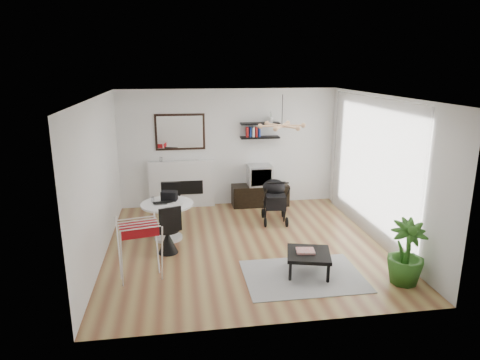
{
  "coord_description": "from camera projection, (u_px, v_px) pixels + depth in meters",
  "views": [
    {
      "loc": [
        -1.2,
        -7.18,
        3.21
      ],
      "look_at": [
        -0.05,
        0.4,
        1.14
      ],
      "focal_mm": 32.0,
      "sensor_mm": 36.0,
      "label": 1
    }
  ],
  "objects": [
    {
      "name": "floor",
      "position": [
        246.0,
        245.0,
        7.86
      ],
      "size": [
        5.0,
        5.0,
        0.0
      ],
      "primitive_type": "plane",
      "color": "brown",
      "rests_on": "ground"
    },
    {
      "name": "newspaper",
      "position": [
        175.0,
        205.0,
        7.86
      ],
      "size": [
        0.36,
        0.32,
        0.01
      ],
      "primitive_type": "cube",
      "rotation": [
        0.0,
        0.0,
        -0.26
      ],
      "color": "silver",
      "rests_on": "dining_table"
    },
    {
      "name": "stroller",
      "position": [
        275.0,
        202.0,
        9.0
      ],
      "size": [
        0.57,
        0.84,
        0.99
      ],
      "rotation": [
        0.0,
        0.0,
        -0.11
      ],
      "color": "black",
      "rests_on": "floor"
    },
    {
      "name": "laptop",
      "position": [
        163.0,
        204.0,
        7.91
      ],
      "size": [
        0.4,
        0.3,
        0.03
      ],
      "primitive_type": "imported",
      "rotation": [
        0.0,
        0.0,
        0.22
      ],
      "color": "black",
      "rests_on": "dining_table"
    },
    {
      "name": "wall_right",
      "position": [
        380.0,
        169.0,
        7.87
      ],
      "size": [
        0.0,
        5.0,
        5.0
      ],
      "primitive_type": "plane",
      "rotation": [
        1.57,
        0.0,
        -1.57
      ],
      "color": "white",
      "rests_on": "floor"
    },
    {
      "name": "tv_console",
      "position": [
        260.0,
        195.0,
        10.06
      ],
      "size": [
        1.32,
        0.46,
        0.49
      ],
      "primitive_type": "cube",
      "color": "black",
      "rests_on": "floor"
    },
    {
      "name": "chair_far",
      "position": [
        172.0,
        213.0,
        8.71
      ],
      "size": [
        0.43,
        0.43,
        0.89
      ],
      "rotation": [
        0.0,
        0.0,
        -0.01
      ],
      "color": "black",
      "rests_on": "floor"
    },
    {
      "name": "coffee_table",
      "position": [
        309.0,
        255.0,
        6.73
      ],
      "size": [
        0.82,
        0.82,
        0.34
      ],
      "rotation": [
        0.0,
        0.0,
        -0.26
      ],
      "color": "black",
      "rests_on": "rug"
    },
    {
      "name": "shelf_upper",
      "position": [
        260.0,
        123.0,
        9.73
      ],
      "size": [
        0.9,
        0.25,
        0.04
      ],
      "primitive_type": "cube",
      "color": "black",
      "rests_on": "wall_back"
    },
    {
      "name": "rug",
      "position": [
        303.0,
        276.0,
        6.71
      ],
      "size": [
        1.84,
        1.33,
        0.01
      ],
      "primitive_type": "cube",
      "color": "#9F9F9F",
      "rests_on": "floor"
    },
    {
      "name": "dining_table",
      "position": [
        168.0,
        216.0,
        8.04
      ],
      "size": [
        0.98,
        0.98,
        0.71
      ],
      "color": "white",
      "rests_on": "floor"
    },
    {
      "name": "pendant_lamp",
      "position": [
        282.0,
        126.0,
        7.69
      ],
      "size": [
        0.9,
        0.9,
        0.1
      ],
      "primitive_type": null,
      "color": "tan",
      "rests_on": "ceiling"
    },
    {
      "name": "drinking_glass",
      "position": [
        153.0,
        199.0,
        8.05
      ],
      "size": [
        0.06,
        0.06,
        0.09
      ],
      "primitive_type": "cylinder",
      "color": "white",
      "rests_on": "dining_table"
    },
    {
      "name": "wall_back",
      "position": [
        229.0,
        148.0,
        9.9
      ],
      "size": [
        5.0,
        0.0,
        5.0
      ],
      "primitive_type": "plane",
      "rotation": [
        1.57,
        0.0,
        0.0
      ],
      "color": "white",
      "rests_on": "floor"
    },
    {
      "name": "ceiling",
      "position": [
        246.0,
        96.0,
        7.16
      ],
      "size": [
        5.0,
        5.0,
        0.0
      ],
      "primitive_type": "plane",
      "color": "white",
      "rests_on": "wall_back"
    },
    {
      "name": "drying_rack",
      "position": [
        140.0,
        250.0,
        6.49
      ],
      "size": [
        0.74,
        0.7,
        0.94
      ],
      "rotation": [
        0.0,
        0.0,
        0.21
      ],
      "color": "white",
      "rests_on": "floor"
    },
    {
      "name": "potted_plant",
      "position": [
        406.0,
        252.0,
        6.39
      ],
      "size": [
        0.58,
        0.58,
        0.99
      ],
      "primitive_type": "imported",
      "rotation": [
        0.0,
        0.0,
        -0.05
      ],
      "color": "#295D1A",
      "rests_on": "floor"
    },
    {
      "name": "crt_tv",
      "position": [
        260.0,
        175.0,
        9.93
      ],
      "size": [
        0.55,
        0.48,
        0.48
      ],
      "color": "silver",
      "rests_on": "tv_console"
    },
    {
      "name": "black_bag",
      "position": [
        169.0,
        196.0,
        8.13
      ],
      "size": [
        0.33,
        0.25,
        0.18
      ],
      "primitive_type": "cube",
      "rotation": [
        0.0,
        0.0,
        -0.27
      ],
      "color": "black",
      "rests_on": "dining_table"
    },
    {
      "name": "wall_left",
      "position": [
        99.0,
        180.0,
        7.15
      ],
      "size": [
        0.0,
        5.0,
        5.0
      ],
      "primitive_type": "plane",
      "rotation": [
        1.57,
        0.0,
        1.57
      ],
      "color": "white",
      "rests_on": "floor"
    },
    {
      "name": "magazines",
      "position": [
        305.0,
        251.0,
        6.74
      ],
      "size": [
        0.31,
        0.26,
        0.04
      ],
      "primitive_type": "cube",
      "rotation": [
        0.0,
        0.0,
        -0.15
      ],
      "color": "#C93A32",
      "rests_on": "coffee_table"
    },
    {
      "name": "fireplace",
      "position": [
        182.0,
        178.0,
        9.84
      ],
      "size": [
        1.5,
        0.17,
        2.16
      ],
      "color": "white",
      "rests_on": "floor"
    },
    {
      "name": "chair_near",
      "position": [
        168.0,
        238.0,
        7.47
      ],
      "size": [
        0.47,
        0.48,
        0.9
      ],
      "rotation": [
        0.0,
        0.0,
        3.47
      ],
      "color": "black",
      "rests_on": "floor"
    },
    {
      "name": "sheer_curtain",
      "position": [
        370.0,
        167.0,
        8.05
      ],
      "size": [
        0.04,
        3.6,
        2.6
      ],
      "primitive_type": "cube",
      "color": "white",
      "rests_on": "wall_right"
    },
    {
      "name": "shelf_lower",
      "position": [
        260.0,
        137.0,
        9.81
      ],
      "size": [
        0.9,
        0.25,
        0.04
      ],
      "primitive_type": "cube",
      "color": "black",
      "rests_on": "wall_back"
    }
  ]
}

